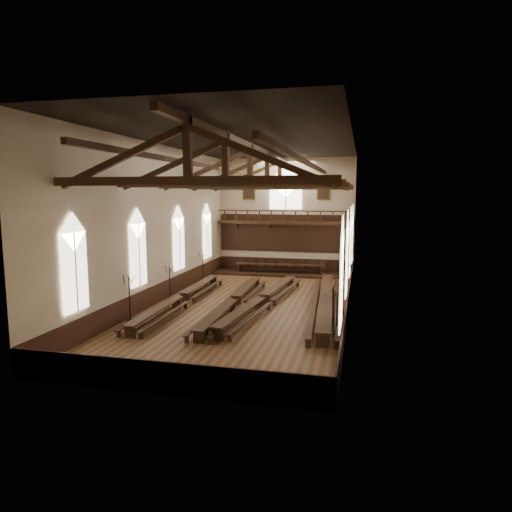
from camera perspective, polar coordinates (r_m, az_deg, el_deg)
The scene contains 21 objects.
ground at distance 28.48m, azimuth -0.72°, elevation -6.24°, with size 26.00×26.00×0.00m, color brown.
room_walls at distance 27.64m, azimuth -0.74°, elevation 6.86°, with size 26.00×26.00×26.00m.
wainscot_band at distance 28.35m, azimuth -0.72°, elevation -5.06°, with size 12.00×26.00×1.20m.
side_windows at distance 27.82m, azimuth -0.73°, elevation 1.26°, with size 11.85×19.80×4.50m.
end_window at distance 40.28m, azimuth 3.72°, elevation 8.22°, with size 2.80×0.12×3.80m.
minstrels_gallery at distance 40.15m, azimuth 3.62°, elevation 3.48°, with size 11.80×1.24×3.70m.
portraits at distance 40.28m, azimuth 3.72°, elevation 8.05°, with size 7.75×0.09×1.45m.
roof_trusses at distance 27.67m, azimuth -0.74°, elevation 10.50°, with size 11.70×25.70×2.80m.
refectory_row_a at distance 28.82m, azimuth -9.39°, elevation -5.14°, with size 1.54×13.95×0.70m.
refectory_row_b at distance 27.71m, azimuth -2.80°, elevation -5.57°, with size 1.61×13.95×0.70m.
refectory_row_c at distance 27.99m, azimuth 0.83°, elevation -5.38°, with size 2.12×14.28×0.73m.
refectory_row_d at distance 27.87m, azimuth 8.69°, elevation -5.41°, with size 2.09×14.99×0.80m.
dais at distance 39.43m, azimuth 2.98°, elevation -2.17°, with size 11.40×2.81×0.19m, color #381D10.
high_table at distance 39.31m, azimuth 2.99°, elevation -1.16°, with size 7.72×1.24×0.72m.
high_chairs at distance 40.05m, azimuth 3.18°, elevation -1.09°, with size 7.67×0.47×1.00m.
candelabrum_left_near at distance 25.85m, azimuth -15.49°, elevation -6.20°, with size 0.73×0.79×2.58m.
candelabrum_left_mid at distance 30.50m, azimuth -10.72°, elevation -4.10°, with size 0.66×0.69×2.29m.
candelabrum_left_far at distance 36.34m, azimuth -6.64°, elevation -2.08°, with size 0.69×0.70×2.34m.
candelabrum_right_near at distance 22.98m, azimuth 10.06°, elevation -8.01°, with size 0.67×0.68×2.28m.
candelabrum_right_mid at distance 27.08m, azimuth 10.57°, elevation -5.21°, with size 0.86×0.84×2.88m.
candelabrum_right_far at distance 33.29m, azimuth 11.08°, elevation -2.86°, with size 0.81×0.82×2.75m.
Camera 1 is at (6.64, -26.83, 6.90)m, focal length 32.00 mm.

